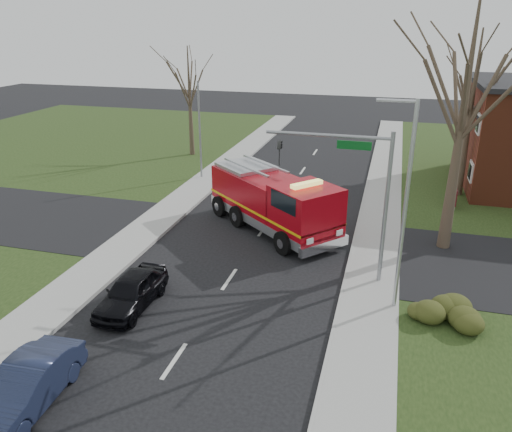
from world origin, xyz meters
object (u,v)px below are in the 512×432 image
(fire_engine, at_px, (274,203))
(parked_car_maroon, at_px, (131,291))
(traffic_signal_mast, at_px, (357,179))
(parked_car_gray, at_px, (26,387))

(fire_engine, relative_size, parked_car_maroon, 2.06)
(traffic_signal_mast, distance_m, parked_car_maroon, 10.35)
(fire_engine, xyz_separation_m, parked_car_gray, (-3.91, -15.29, -0.86))
(parked_car_maroon, bearing_deg, fire_engine, 69.21)
(fire_engine, bearing_deg, parked_car_gray, -153.69)
(parked_car_maroon, xyz_separation_m, parked_car_gray, (-0.25, -5.93, 0.02))
(fire_engine, bearing_deg, parked_car_maroon, -160.71)
(traffic_signal_mast, relative_size, parked_car_gray, 1.56)
(fire_engine, relative_size, parked_car_gray, 1.94)
(fire_engine, height_order, parked_car_maroon, fire_engine)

